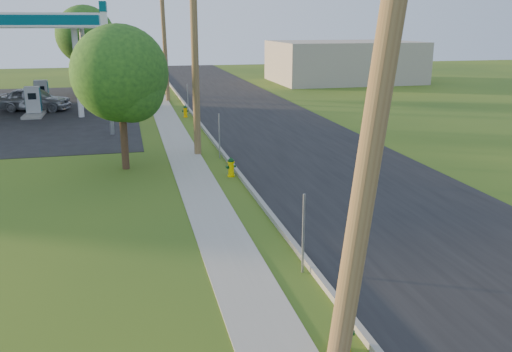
{
  "coord_description": "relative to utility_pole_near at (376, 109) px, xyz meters",
  "views": [
    {
      "loc": [
        -3.64,
        -7.22,
        5.86
      ],
      "look_at": [
        0.0,
        8.0,
        1.4
      ],
      "focal_mm": 38.0,
      "sensor_mm": 36.0,
      "label": 1
    }
  ],
  "objects": [
    {
      "name": "road",
      "position": [
        5.1,
        11.0,
        -4.79
      ],
      "size": [
        8.0,
        120.0,
        0.02
      ],
      "primitive_type": "cube",
      "color": "black",
      "rests_on": "ground"
    },
    {
      "name": "distant_building",
      "position": [
        18.6,
        46.0,
        -2.8
      ],
      "size": [
        14.0,
        10.0,
        4.0
      ],
      "primitive_type": "cube",
      "color": "#A09589",
      "rests_on": "ground"
    },
    {
      "name": "hydrant_near",
      "position": [
        0.55,
        1.9,
        -4.42
      ],
      "size": [
        0.4,
        0.36,
        0.79
      ],
      "color": "#DDA102",
      "rests_on": "ground"
    },
    {
      "name": "tree_verge",
      "position": [
        -3.14,
        16.05,
        -1.06
      ],
      "size": [
        3.84,
        3.84,
        5.82
      ],
      "color": "#392618",
      "rests_on": "ground"
    },
    {
      "name": "sign_post_far",
      "position": [
        0.85,
        29.2,
        -3.8
      ],
      "size": [
        0.05,
        0.04,
        2.0
      ],
      "primitive_type": "cube",
      "color": "gray",
      "rests_on": "ground"
    },
    {
      "name": "price_pylon",
      "position": [
        -3.9,
        23.5,
        0.63
      ],
      "size": [
        0.34,
        2.04,
        6.85
      ],
      "color": "gray",
      "rests_on": "ground"
    },
    {
      "name": "curb",
      "position": [
        1.1,
        11.0,
        -4.73
      ],
      "size": [
        0.15,
        120.0,
        0.15
      ],
      "primitive_type": "cube",
      "color": "gray",
      "rests_on": "ground"
    },
    {
      "name": "tree_lot",
      "position": [
        -5.93,
        41.8,
        -0.14
      ],
      "size": [
        4.78,
        4.78,
        7.24
      ],
      "color": "#392618",
      "rests_on": "ground"
    },
    {
      "name": "utility_pole_near",
      "position": [
        0.0,
        0.0,
        0.0
      ],
      "size": [
        1.4,
        0.32,
        9.48
      ],
      "color": "brown",
      "rests_on": "ground"
    },
    {
      "name": "fuel_pump_se",
      "position": [
        -8.9,
        35.0,
        -4.08
      ],
      "size": [
        1.2,
        3.2,
        1.9
      ],
      "color": "gray",
      "rests_on": "ground"
    },
    {
      "name": "utility_pole_mid",
      "position": [
        -0.0,
        18.0,
        0.15
      ],
      "size": [
        1.4,
        0.32,
        9.8
      ],
      "color": "brown",
      "rests_on": "ground"
    },
    {
      "name": "hydrant_mid",
      "position": [
        0.78,
        13.95,
        -4.42
      ],
      "size": [
        0.41,
        0.36,
        0.78
      ],
      "color": "#E3C600",
      "rests_on": "ground"
    },
    {
      "name": "sidewalk",
      "position": [
        -0.65,
        11.0,
        -4.79
      ],
      "size": [
        1.5,
        120.0,
        0.03
      ],
      "primitive_type": "cube",
      "color": "gray",
      "rests_on": "ground"
    },
    {
      "name": "fuel_pump_ne",
      "position": [
        -8.9,
        31.0,
        -4.08
      ],
      "size": [
        1.2,
        3.2,
        1.9
      ],
      "color": "gray",
      "rests_on": "ground"
    },
    {
      "name": "car_silver",
      "position": [
        -9.14,
        33.21,
        -4.0
      ],
      "size": [
        5.06,
        3.13,
        1.61
      ],
      "primitive_type": "imported",
      "rotation": [
        0.0,
        0.0,
        1.29
      ],
      "color": "#A8AAAF",
      "rests_on": "ground"
    },
    {
      "name": "utility_pole_far",
      "position": [
        -0.0,
        36.0,
        0.0
      ],
      "size": [
        1.4,
        0.32,
        9.5
      ],
      "color": "brown",
      "rests_on": "ground"
    },
    {
      "name": "sign_post_mid",
      "position": [
        0.85,
        17.0,
        -3.8
      ],
      "size": [
        0.05,
        0.04,
        2.0
      ],
      "primitive_type": "cube",
      "color": "gray",
      "rests_on": "ground"
    },
    {
      "name": "sign_post_near",
      "position": [
        0.85,
        5.2,
        -3.8
      ],
      "size": [
        0.05,
        0.04,
        2.0
      ],
      "primitive_type": "cube",
      "color": "gray",
      "rests_on": "ground"
    },
    {
      "name": "hydrant_far",
      "position": [
        0.56,
        28.19,
        -4.43
      ],
      "size": [
        0.4,
        0.36,
        0.77
      ],
      "color": "#FDB700",
      "rests_on": "ground"
    }
  ]
}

